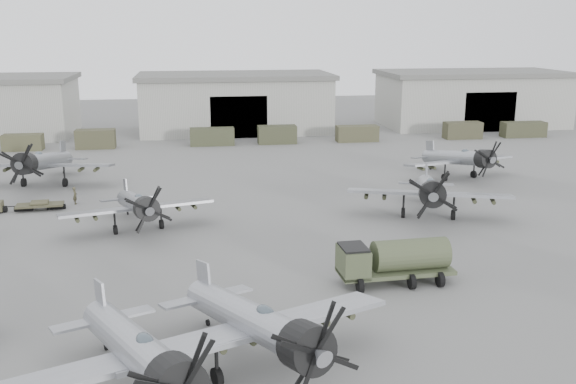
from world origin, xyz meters
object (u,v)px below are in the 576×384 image
aircraft_mid_1 (138,205)px  aircraft_near_1 (258,325)px  tug_trailer (10,206)px  ground_crew (75,196)px  aircraft_extra_685 (141,354)px  fuel_tanker (394,259)px  aircraft_mid_2 (429,190)px  aircraft_far_0 (42,162)px  aircraft_far_1 (461,158)px

aircraft_mid_1 → aircraft_near_1: bearing=-87.8°
aircraft_near_1 → tug_trailer: size_ratio=1.93×
tug_trailer → ground_crew: 5.46m
aircraft_extra_685 → aircraft_near_1: bearing=-1.6°
aircraft_near_1 → ground_crew: (-13.26, 31.54, -1.67)m
aircraft_mid_1 → aircraft_extra_685: bearing=-100.6°
fuel_tanker → ground_crew: 31.63m
aircraft_mid_2 → aircraft_extra_685: aircraft_mid_2 is taller
aircraft_near_1 → aircraft_mid_1: aircraft_near_1 is taller
aircraft_near_1 → aircraft_mid_2: bearing=31.2°
aircraft_near_1 → ground_crew: 34.26m
aircraft_mid_2 → fuel_tanker: bearing=-100.9°
aircraft_extra_685 → tug_trailer: (-13.35, 31.73, -1.95)m
aircraft_mid_2 → fuel_tanker: size_ratio=1.86×
aircraft_near_1 → aircraft_extra_685: size_ratio=1.00×
aircraft_mid_2 → ground_crew: aircraft_mid_2 is taller
tug_trailer → ground_crew: ground_crew is taller
aircraft_mid_1 → aircraft_far_0: aircraft_far_0 is taller
fuel_tanker → aircraft_far_1: bearing=56.5°
aircraft_mid_1 → aircraft_far_0: 19.34m
aircraft_mid_2 → tug_trailer: size_ratio=1.96×
aircraft_near_1 → aircraft_mid_1: bearing=84.9°
aircraft_near_1 → fuel_tanker: (9.48, 9.57, -0.88)m
fuel_tanker → aircraft_mid_1: bearing=139.3°
aircraft_mid_2 → aircraft_far_0: 37.76m
aircraft_extra_685 → ground_crew: aircraft_extra_685 is taller
aircraft_far_0 → aircraft_extra_685: bearing=-64.3°
aircraft_far_1 → aircraft_far_0: bearing=161.4°
aircraft_extra_685 → aircraft_mid_2: bearing=26.0°
aircraft_far_0 → fuel_tanker: bearing=-38.6°
ground_crew → aircraft_far_1: bearing=-86.2°
aircraft_far_0 → ground_crew: (4.22, -7.21, -1.71)m
aircraft_mid_2 → aircraft_far_0: (-34.03, 16.36, 0.04)m
tug_trailer → ground_crew: size_ratio=4.35×
aircraft_near_1 → aircraft_extra_685: same height
fuel_tanker → ground_crew: size_ratio=4.59×
aircraft_mid_2 → aircraft_mid_1: bearing=-162.3°
aircraft_near_1 → ground_crew: size_ratio=8.40×
aircraft_far_1 → ground_crew: aircraft_far_1 is taller
aircraft_far_1 → fuel_tanker: bearing=-135.1°
aircraft_mid_1 → aircraft_far_1: size_ratio=0.96×
aircraft_mid_2 → ground_crew: size_ratio=8.52×
aircraft_extra_685 → ground_crew: size_ratio=8.40×
aircraft_near_1 → aircraft_far_0: size_ratio=0.96×
aircraft_near_1 → aircraft_mid_2: aircraft_mid_2 is taller
aircraft_near_1 → tug_trailer: bearing=99.4°
aircraft_mid_1 → aircraft_mid_2: 23.56m
aircraft_mid_2 → aircraft_far_1: aircraft_mid_2 is taller
aircraft_far_0 → fuel_tanker: aircraft_far_0 is taller
aircraft_far_0 → aircraft_near_1: bearing=-57.0°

